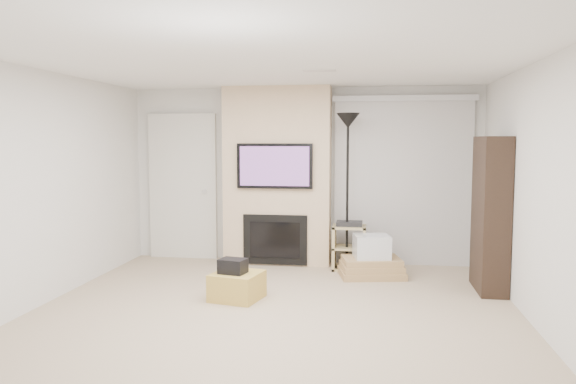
# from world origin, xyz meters

# --- Properties ---
(floor) EXTENTS (5.00, 5.50, 0.00)m
(floor) POSITION_xyz_m (0.00, 0.00, 0.00)
(floor) COLOR tan
(floor) RESTS_ON ground
(ceiling) EXTENTS (5.00, 5.50, 0.00)m
(ceiling) POSITION_xyz_m (0.00, 0.00, 2.50)
(ceiling) COLOR white
(ceiling) RESTS_ON wall_back
(wall_back) EXTENTS (5.00, 0.00, 2.50)m
(wall_back) POSITION_xyz_m (0.00, 2.75, 1.25)
(wall_back) COLOR silver
(wall_back) RESTS_ON ground
(wall_front) EXTENTS (5.00, 0.00, 2.50)m
(wall_front) POSITION_xyz_m (0.00, -2.75, 1.25)
(wall_front) COLOR silver
(wall_front) RESTS_ON ground
(wall_left) EXTENTS (0.00, 5.50, 2.50)m
(wall_left) POSITION_xyz_m (-2.50, 0.00, 1.25)
(wall_left) COLOR silver
(wall_left) RESTS_ON ground
(wall_right) EXTENTS (0.00, 5.50, 2.50)m
(wall_right) POSITION_xyz_m (2.50, 0.00, 1.25)
(wall_right) COLOR silver
(wall_right) RESTS_ON ground
(hvac_vent) EXTENTS (0.35, 0.18, 0.01)m
(hvac_vent) POSITION_xyz_m (0.40, 0.80, 2.50)
(hvac_vent) COLOR silver
(hvac_vent) RESTS_ON ceiling
(ottoman) EXTENTS (0.60, 0.60, 0.30)m
(ottoman) POSITION_xyz_m (-0.49, 0.65, 0.15)
(ottoman) COLOR gold
(ottoman) RESTS_ON floor
(black_bag) EXTENTS (0.32, 0.28, 0.16)m
(black_bag) POSITION_xyz_m (-0.53, 0.62, 0.38)
(black_bag) COLOR black
(black_bag) RESTS_ON ottoman
(fireplace_wall) EXTENTS (1.50, 0.47, 2.50)m
(fireplace_wall) POSITION_xyz_m (-0.35, 2.54, 1.24)
(fireplace_wall) COLOR beige
(fireplace_wall) RESTS_ON floor
(entry_door) EXTENTS (1.02, 0.11, 2.14)m
(entry_door) POSITION_xyz_m (-1.80, 2.71, 1.05)
(entry_door) COLOR silver
(entry_door) RESTS_ON floor
(vertical_blinds) EXTENTS (1.98, 0.10, 2.37)m
(vertical_blinds) POSITION_xyz_m (1.40, 2.70, 1.27)
(vertical_blinds) COLOR silver
(vertical_blinds) RESTS_ON floor
(floor_lamp) EXTENTS (0.31, 0.31, 2.11)m
(floor_lamp) POSITION_xyz_m (0.65, 2.24, 1.66)
(floor_lamp) COLOR black
(floor_lamp) RESTS_ON floor
(av_stand) EXTENTS (0.45, 0.38, 0.66)m
(av_stand) POSITION_xyz_m (0.68, 2.28, 0.35)
(av_stand) COLOR tan
(av_stand) RESTS_ON floor
(box_stack) EXTENTS (0.90, 0.75, 0.54)m
(box_stack) POSITION_xyz_m (0.98, 1.93, 0.20)
(box_stack) COLOR tan
(box_stack) RESTS_ON floor
(bookshelf) EXTENTS (0.30, 0.80, 1.80)m
(bookshelf) POSITION_xyz_m (2.34, 1.45, 0.90)
(bookshelf) COLOR black
(bookshelf) RESTS_ON floor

